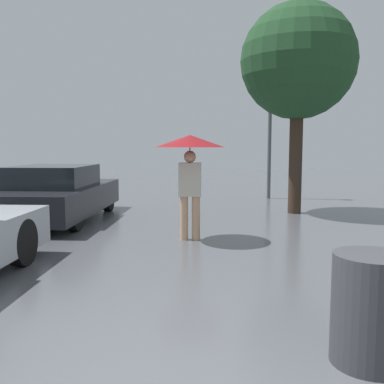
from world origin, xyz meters
The scene contains 5 objects.
pedestrian centered at (-0.06, 4.97, 1.57)m, with size 1.24×1.24×1.88m.
parked_car_farthest centered at (-3.22, 6.91, 0.59)m, with size 1.86×4.28×1.25m.
tree centered at (2.39, 8.20, 3.72)m, with size 2.81×2.81×5.15m.
street_lamp centered at (2.12, 11.25, 3.34)m, with size 0.34×0.34×5.08m.
trash_bin centered at (1.59, 0.64, 0.43)m, with size 0.59×0.59×0.87m.
Camera 1 is at (0.38, -2.62, 1.69)m, focal length 40.00 mm.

